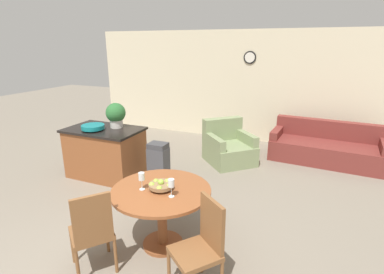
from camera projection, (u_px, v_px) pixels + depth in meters
The scene contains 13 objects.
wall_back at pixel (240, 86), 7.45m from camera, with size 8.00×0.09×2.70m.
dining_table at pixel (162, 202), 3.52m from camera, with size 1.16×1.16×0.76m.
dining_chair_near_left at pixel (92, 229), 3.10m from camera, with size 0.59×0.59×0.97m.
dining_chair_near_right at pixel (202, 243), 2.89m from camera, with size 0.59×0.59×0.97m.
fruit_bowl at pixel (161, 185), 3.45m from camera, with size 0.29×0.29×0.13m.
wine_glass_left at pixel (142, 177), 3.41m from camera, with size 0.07×0.07×0.21m.
wine_glass_right at pixel (171, 184), 3.25m from camera, with size 0.07×0.07×0.21m.
kitchen_island at pixel (106, 152), 5.50m from camera, with size 1.35×0.85×0.91m.
teal_bowl at pixel (93, 127), 5.26m from camera, with size 0.40×0.40×0.10m.
potted_plant at pixel (116, 114), 5.38m from camera, with size 0.35×0.35×0.45m.
trash_bin at pixel (159, 164), 5.17m from camera, with size 0.32×0.26×0.76m.
couch at pixel (326, 148), 6.25m from camera, with size 2.25×1.07×0.81m.
armchair at pixel (228, 148), 6.21m from camera, with size 1.25×1.25×0.87m.
Camera 1 is at (1.83, -1.83, 2.37)m, focal length 28.00 mm.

